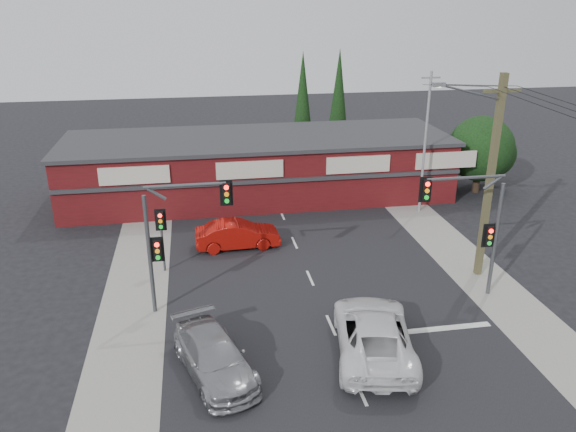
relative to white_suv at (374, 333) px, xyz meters
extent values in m
plane|color=black|center=(-1.16, 2.60, -0.86)|extent=(120.00, 120.00, 0.00)
cube|color=black|center=(-1.16, 7.60, -0.86)|extent=(14.00, 70.00, 0.01)
cube|color=gray|center=(-9.66, 7.60, -0.85)|extent=(3.00, 70.00, 0.02)
cube|color=gray|center=(7.34, 7.60, -0.85)|extent=(3.00, 70.00, 0.02)
cube|color=silver|center=(2.34, 1.10, -0.85)|extent=(6.50, 0.35, 0.01)
imported|color=silver|center=(0.00, 0.00, 0.00)|extent=(4.02, 6.65, 1.73)
imported|color=gray|center=(-6.23, -0.32, -0.12)|extent=(3.50, 5.50, 1.48)
imported|color=#9E0F09|center=(-4.40, 10.89, -0.09)|extent=(4.74, 1.81, 1.54)
cube|color=silver|center=(-1.16, -2.25, -0.85)|extent=(0.12, 1.60, 0.01)
cube|color=silver|center=(-1.16, 2.14, -0.85)|extent=(0.12, 1.60, 0.01)
cube|color=silver|center=(-1.16, 6.53, -0.85)|extent=(0.12, 1.60, 0.01)
cube|color=silver|center=(-1.16, 10.91, -0.85)|extent=(0.12, 1.60, 0.01)
cube|color=silver|center=(-1.16, 15.30, -0.85)|extent=(0.12, 1.60, 0.01)
cube|color=silver|center=(-1.16, 19.68, -0.85)|extent=(0.12, 1.60, 0.01)
cube|color=silver|center=(-1.16, 24.07, -0.85)|extent=(0.12, 1.60, 0.01)
cube|color=#460E10|center=(-2.16, 19.60, 1.14)|extent=(26.00, 8.00, 4.00)
cube|color=#2D2D30|center=(-2.16, 19.60, 3.24)|extent=(26.40, 8.40, 0.25)
cube|color=beige|center=(-10.16, 15.55, 2.24)|extent=(4.20, 0.12, 1.10)
cube|color=beige|center=(-3.16, 15.55, 2.24)|extent=(4.20, 0.12, 1.10)
cube|color=beige|center=(3.84, 15.55, 2.24)|extent=(4.20, 0.12, 1.10)
cube|color=beige|center=(9.84, 15.55, 2.24)|extent=(4.20, 0.12, 1.10)
cube|color=#2D2D30|center=(-2.16, 15.50, 1.44)|extent=(26.00, 0.15, 0.25)
cylinder|color=#2D2116|center=(13.34, 17.60, 0.04)|extent=(0.50, 0.50, 1.80)
sphere|color=black|center=(13.34, 17.60, 2.34)|extent=(4.60, 4.60, 4.60)
sphere|color=black|center=(14.84, 18.60, 1.64)|extent=(3.40, 3.40, 3.40)
sphere|color=black|center=(12.04, 19.00, 1.44)|extent=(2.80, 2.80, 2.80)
cylinder|color=#2D2116|center=(2.34, 26.60, 0.14)|extent=(0.24, 0.24, 2.00)
cone|color=black|center=(2.34, 26.60, 4.64)|extent=(1.80, 1.80, 7.50)
cylinder|color=#2D2116|center=(5.84, 28.60, 0.14)|extent=(0.24, 0.24, 2.00)
cone|color=black|center=(5.84, 28.60, 4.64)|extent=(1.80, 1.80, 7.50)
cylinder|color=#47494C|center=(-8.66, 4.60, 1.89)|extent=(0.18, 0.18, 5.50)
cylinder|color=#47494C|center=(-6.96, 4.60, 4.99)|extent=(3.40, 0.14, 0.14)
cylinder|color=#47494C|center=(-8.15, 4.60, 4.69)|extent=(0.82, 0.14, 0.63)
cube|color=black|center=(-5.26, 4.60, 4.54)|extent=(0.32, 0.22, 0.95)
cube|color=black|center=(-5.26, 4.67, 4.54)|extent=(0.55, 0.04, 1.15)
cylinder|color=#FF0C07|center=(-5.26, 4.47, 4.84)|extent=(0.20, 0.06, 0.20)
cylinder|color=orange|center=(-5.26, 4.47, 4.54)|extent=(0.20, 0.06, 0.20)
cylinder|color=#0CE526|center=(-5.26, 4.47, 4.24)|extent=(0.20, 0.06, 0.20)
cube|color=black|center=(-8.31, 4.60, 2.14)|extent=(0.32, 0.22, 0.95)
cube|color=black|center=(-8.31, 4.67, 2.14)|extent=(0.55, 0.04, 1.15)
cylinder|color=#FF0C07|center=(-8.31, 4.47, 2.44)|extent=(0.20, 0.06, 0.20)
cylinder|color=orange|center=(-8.31, 4.47, 2.14)|extent=(0.20, 0.06, 0.20)
cylinder|color=#0CE526|center=(-8.31, 4.47, 1.84)|extent=(0.20, 0.06, 0.20)
cylinder|color=#47494C|center=(6.84, 3.60, 1.89)|extent=(0.18, 0.18, 5.50)
cylinder|color=#47494C|center=(5.04, 3.60, 4.99)|extent=(3.60, 0.14, 0.14)
cylinder|color=#47494C|center=(6.30, 3.60, 4.69)|extent=(0.82, 0.14, 0.63)
cube|color=black|center=(3.24, 3.60, 4.54)|extent=(0.32, 0.22, 0.95)
cube|color=black|center=(3.24, 3.67, 4.54)|extent=(0.55, 0.04, 1.15)
cylinder|color=#FF0C07|center=(3.24, 3.47, 4.84)|extent=(0.20, 0.06, 0.20)
cylinder|color=orange|center=(3.24, 3.47, 4.54)|extent=(0.20, 0.06, 0.20)
cylinder|color=#0CE526|center=(3.24, 3.47, 4.24)|extent=(0.20, 0.06, 0.20)
cube|color=black|center=(6.49, 3.60, 2.14)|extent=(0.32, 0.22, 0.95)
cube|color=black|center=(6.49, 3.67, 2.14)|extent=(0.55, 0.04, 1.15)
cylinder|color=#FF0C07|center=(6.49, 3.47, 2.44)|extent=(0.20, 0.06, 0.20)
cylinder|color=orange|center=(6.49, 3.47, 2.14)|extent=(0.20, 0.06, 0.20)
cylinder|color=#0CE526|center=(6.49, 3.47, 1.84)|extent=(0.20, 0.06, 0.20)
cylinder|color=#47494C|center=(-8.36, 8.60, 0.64)|extent=(0.12, 0.12, 3.00)
cube|color=black|center=(-8.36, 8.60, 1.94)|extent=(0.32, 0.22, 0.95)
cube|color=black|center=(-8.36, 8.67, 1.94)|extent=(0.55, 0.04, 1.15)
cylinder|color=#FF0C07|center=(-8.36, 8.47, 2.24)|extent=(0.20, 0.06, 0.20)
cylinder|color=orange|center=(-8.36, 8.47, 1.94)|extent=(0.20, 0.06, 0.20)
cylinder|color=#0CE526|center=(-8.36, 8.47, 1.64)|extent=(0.20, 0.06, 0.20)
cube|color=brown|center=(7.34, 5.60, 4.14)|extent=(0.30, 0.30, 10.00)
cube|color=brown|center=(7.34, 5.60, 8.34)|extent=(1.80, 0.14, 0.14)
cylinder|color=#47494C|center=(5.74, 5.45, 8.34)|extent=(3.23, 0.39, 0.89)
cube|color=slate|center=(4.14, 5.30, 8.74)|extent=(0.55, 0.25, 0.18)
cylinder|color=silver|center=(4.14, 5.30, 8.64)|extent=(0.28, 0.28, 0.05)
cylinder|color=gray|center=(7.84, 14.60, 3.64)|extent=(0.16, 0.16, 9.00)
cube|color=gray|center=(7.84, 14.60, 7.74)|extent=(1.20, 0.10, 0.10)
cylinder|color=black|center=(6.99, 10.10, 7.94)|extent=(0.73, 9.01, 1.22)
cylinder|color=black|center=(7.59, 10.10, 7.94)|extent=(0.52, 9.00, 1.22)
cylinder|color=black|center=(8.18, 10.10, 7.94)|extent=(0.31, 9.00, 1.22)
camera|label=1|loc=(-6.46, -17.94, 12.29)|focal=35.00mm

